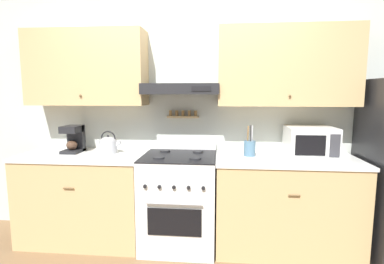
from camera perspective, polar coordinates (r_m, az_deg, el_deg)
ground_plane at (r=3.01m, az=-3.28°, el=-23.32°), size 16.00×16.00×0.00m
wall_back at (r=3.22m, az=-1.30°, el=6.33°), size 5.20×0.46×2.55m
counter_left at (r=3.40m, az=-19.57°, el=-11.50°), size 1.26×0.69×0.92m
counter_right at (r=3.17m, az=17.30°, el=-12.85°), size 1.37×0.69×0.92m
stove_range at (r=3.11m, az=-2.40°, el=-12.78°), size 0.72×0.72×1.01m
tea_kettle at (r=3.23m, az=-15.60°, el=-2.28°), size 0.23×0.18×0.23m
coffee_maker at (r=3.41m, az=-21.58°, el=-1.13°), size 0.17×0.25×0.28m
microwave at (r=3.15m, az=21.56°, el=-1.76°), size 0.45×0.41×0.29m
utensil_crock at (r=3.03m, az=10.91°, el=-2.96°), size 0.12×0.12×0.30m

